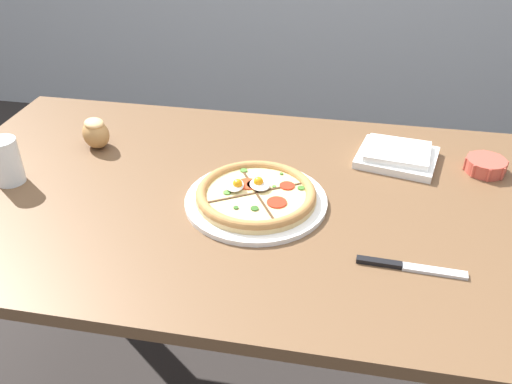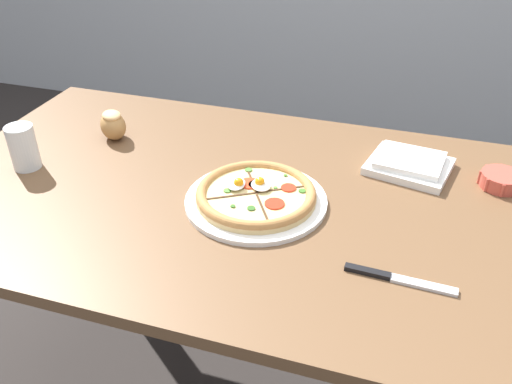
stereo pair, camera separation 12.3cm
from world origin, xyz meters
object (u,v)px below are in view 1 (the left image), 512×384
(bread_piece_near, at_px, (96,133))
(pizza, at_px, (256,196))
(ramekin_bowl, at_px, (486,165))
(knife_main, at_px, (409,267))
(water_glass, at_px, (7,164))
(dining_table, at_px, (248,224))
(napkin_folded, at_px, (397,156))

(bread_piece_near, bearing_deg, pizza, -21.65)
(pizza, relative_size, ramekin_bowl, 3.12)
(pizza, xyz_separation_m, knife_main, (0.34, -0.17, -0.01))
(bread_piece_near, xyz_separation_m, water_glass, (-0.13, -0.21, 0.01))
(ramekin_bowl, bearing_deg, pizza, -155.63)
(pizza, xyz_separation_m, water_glass, (-0.61, -0.02, 0.03))
(dining_table, relative_size, ramekin_bowl, 14.97)
(pizza, bearing_deg, ramekin_bowl, 24.37)
(ramekin_bowl, xyz_separation_m, napkin_folded, (-0.22, 0.01, -0.00))
(ramekin_bowl, xyz_separation_m, knife_main, (-0.20, -0.42, -0.01))
(knife_main, bearing_deg, water_glass, 173.62)
(pizza, relative_size, napkin_folded, 1.45)
(ramekin_bowl, height_order, bread_piece_near, bread_piece_near)
(napkin_folded, bearing_deg, bread_piece_near, -175.00)
(napkin_folded, bearing_deg, pizza, -141.43)
(dining_table, bearing_deg, knife_main, -29.00)
(dining_table, height_order, water_glass, water_glass)
(ramekin_bowl, bearing_deg, dining_table, -159.41)
(dining_table, height_order, pizza, pizza)
(napkin_folded, xyz_separation_m, knife_main, (0.01, -0.43, -0.01))
(pizza, height_order, ramekin_bowl, pizza)
(pizza, height_order, bread_piece_near, bread_piece_near)
(dining_table, height_order, bread_piece_near, bread_piece_near)
(dining_table, distance_m, water_glass, 0.60)
(pizza, relative_size, knife_main, 1.54)
(pizza, relative_size, water_glass, 2.88)
(dining_table, distance_m, pizza, 0.11)
(ramekin_bowl, relative_size, knife_main, 0.49)
(pizza, relative_size, bread_piece_near, 2.93)
(ramekin_bowl, relative_size, water_glass, 0.92)
(dining_table, distance_m, bread_piece_near, 0.49)
(dining_table, distance_m, knife_main, 0.43)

